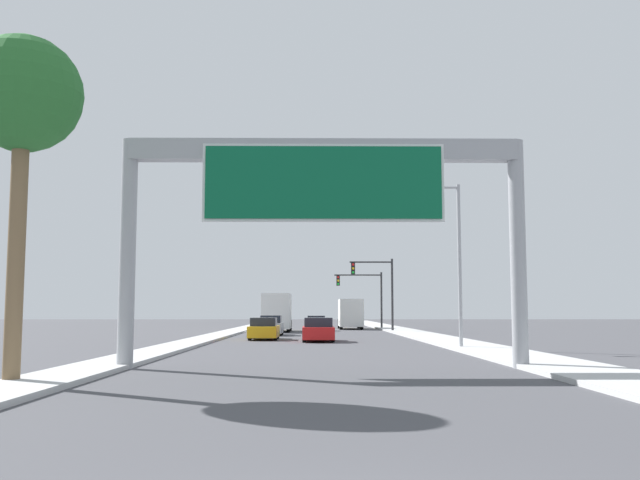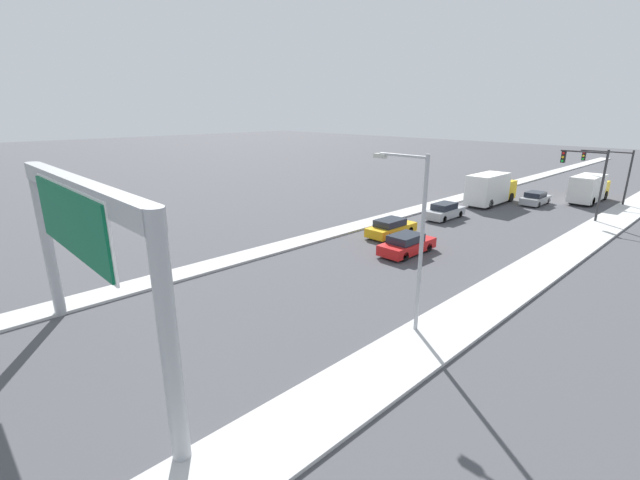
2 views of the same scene
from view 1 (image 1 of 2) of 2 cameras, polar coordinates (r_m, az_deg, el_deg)
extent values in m
cube|color=#B7B7B7|center=(65.95, 6.51, -7.20)|extent=(3.00, 120.00, 0.15)
cube|color=#B7B7B7|center=(65.81, -6.67, -7.20)|extent=(2.00, 120.00, 0.15)
cylinder|color=#9EA0A5|center=(24.28, -15.14, -0.96)|extent=(0.53, 0.53, 7.56)
cylinder|color=#9EA0A5|center=(24.47, 15.56, -0.99)|extent=(0.53, 0.53, 7.56)
cube|color=#9EA0A5|center=(24.03, 0.27, 7.17)|extent=(12.90, 0.60, 0.70)
cube|color=white|center=(23.50, 0.28, 4.60)|extent=(7.96, 0.08, 2.60)
cube|color=#0A5B38|center=(23.45, 0.28, 4.62)|extent=(7.76, 0.16, 2.40)
cube|color=#A5A8AD|center=(67.45, -0.31, -6.82)|extent=(1.82, 4.22, 0.69)
cube|color=#1E232D|center=(67.23, -0.30, -6.30)|extent=(1.60, 2.19, 0.53)
cylinder|color=black|center=(68.76, -0.98, -6.97)|extent=(0.22, 0.64, 0.64)
cylinder|color=black|center=(68.77, 0.36, -6.97)|extent=(0.22, 0.64, 0.64)
cylinder|color=black|center=(66.15, -1.00, -7.02)|extent=(0.22, 0.64, 0.64)
cylinder|color=black|center=(66.16, 0.40, -7.02)|extent=(0.22, 0.64, 0.64)
cube|color=#A5A8AD|center=(54.97, -3.91, -7.03)|extent=(1.71, 4.59, 0.76)
cube|color=#1E232D|center=(54.73, -3.92, -6.34)|extent=(1.50, 2.39, 0.57)
cylinder|color=black|center=(56.45, -4.59, -7.23)|extent=(0.22, 0.64, 0.64)
cylinder|color=black|center=(56.36, -3.07, -7.24)|extent=(0.22, 0.64, 0.64)
cylinder|color=black|center=(53.61, -4.80, -7.31)|extent=(0.22, 0.64, 0.64)
cylinder|color=black|center=(53.52, -3.20, -7.33)|extent=(0.22, 0.64, 0.64)
cube|color=red|center=(43.82, -0.14, -7.42)|extent=(1.90, 4.62, 0.72)
cube|color=#1E232D|center=(43.57, -0.14, -6.59)|extent=(1.67, 2.40, 0.55)
cylinder|color=black|center=(45.26, -1.22, -7.64)|extent=(0.22, 0.64, 0.64)
cylinder|color=black|center=(45.27, 0.92, -7.64)|extent=(0.22, 0.64, 0.64)
cylinder|color=black|center=(42.39, -1.27, -7.77)|extent=(0.22, 0.64, 0.64)
cylinder|color=black|center=(42.41, 1.02, -7.77)|extent=(0.22, 0.64, 0.64)
cube|color=gold|center=(46.73, -4.50, -7.30)|extent=(1.82, 4.63, 0.70)
cube|color=#1E232D|center=(46.49, -4.51, -6.55)|extent=(1.60, 2.41, 0.54)
cylinder|color=black|center=(48.23, -5.34, -7.49)|extent=(0.22, 0.64, 0.64)
cylinder|color=black|center=(48.12, -3.42, -7.51)|extent=(0.22, 0.64, 0.64)
cylinder|color=black|center=(45.37, -5.64, -7.61)|extent=(0.22, 0.64, 0.64)
cylinder|color=black|center=(45.26, -3.60, -7.63)|extent=(0.22, 0.64, 0.64)
cube|color=yellow|center=(75.93, 2.32, -6.19)|extent=(2.14, 2.07, 1.75)
cube|color=silver|center=(72.24, 2.47, -5.84)|extent=(2.32, 5.33, 2.72)
cylinder|color=black|center=(75.79, 1.55, -6.71)|extent=(0.28, 1.00, 1.00)
cylinder|color=black|center=(75.90, 3.10, -6.70)|extent=(0.28, 1.00, 1.00)
cylinder|color=black|center=(70.87, 1.70, -6.78)|extent=(0.28, 1.00, 1.00)
cylinder|color=black|center=(70.98, 3.36, -6.77)|extent=(0.28, 1.00, 1.00)
cube|color=yellow|center=(67.10, -3.31, -6.16)|extent=(2.23, 2.13, 1.97)
cube|color=silver|center=(63.29, -3.47, -5.71)|extent=(2.42, 5.49, 3.04)
cylinder|color=black|center=(67.07, -4.24, -6.83)|extent=(0.28, 1.00, 1.00)
cylinder|color=black|center=(66.97, -2.40, -6.84)|extent=(0.28, 1.00, 1.00)
cylinder|color=black|center=(62.00, -4.54, -6.92)|extent=(0.28, 1.00, 1.00)
cylinder|color=black|center=(61.89, -2.54, -6.94)|extent=(0.28, 1.00, 1.00)
cylinder|color=#2D2D30|center=(63.84, 5.80, -4.41)|extent=(0.20, 0.20, 6.49)
cylinder|color=#2D2D30|center=(63.78, 4.08, -1.77)|extent=(3.79, 0.14, 0.14)
cube|color=black|center=(63.64, 2.66, -2.29)|extent=(0.35, 0.28, 1.05)
cylinder|color=red|center=(63.50, 2.66, -1.97)|extent=(0.22, 0.04, 0.22)
cylinder|color=yellow|center=(63.48, 2.67, -2.28)|extent=(0.22, 0.04, 0.22)
cylinder|color=green|center=(63.46, 2.67, -2.60)|extent=(0.22, 0.04, 0.22)
cylinder|color=#2D2D30|center=(73.77, 4.94, -4.84)|extent=(0.20, 0.20, 5.83)
cylinder|color=#2D2D30|center=(73.66, 3.04, -2.82)|extent=(4.84, 0.14, 0.14)
cube|color=black|center=(73.54, 1.46, -3.27)|extent=(0.35, 0.28, 1.05)
cylinder|color=red|center=(73.39, 1.47, -2.99)|extent=(0.22, 0.04, 0.22)
cylinder|color=yellow|center=(73.38, 1.47, -3.26)|extent=(0.22, 0.04, 0.22)
cylinder|color=green|center=(73.36, 1.47, -3.53)|extent=(0.22, 0.04, 0.22)
cylinder|color=brown|center=(19.93, -23.08, 0.27)|extent=(0.43, 0.43, 7.56)
sphere|color=#286B2D|center=(20.64, -22.67, 10.76)|extent=(3.09, 3.09, 3.09)
cylinder|color=#9EA0A5|center=(35.53, 11.11, -2.06)|extent=(0.18, 0.18, 8.09)
cylinder|color=#9EA0A5|center=(35.75, 9.07, 4.17)|extent=(2.44, 0.12, 0.12)
cube|color=#B2B2A8|center=(35.55, 7.12, 4.03)|extent=(0.60, 0.28, 0.20)
camera|label=2|loc=(26.86, 39.51, 12.86)|focal=24.00mm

